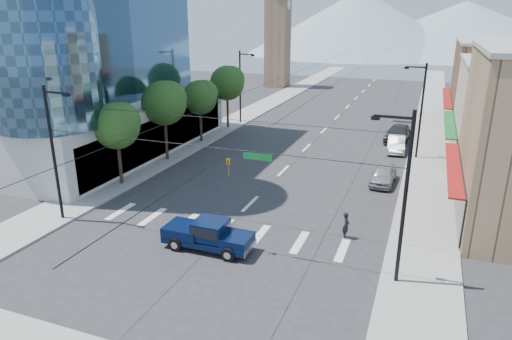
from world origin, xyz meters
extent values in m
plane|color=#28282B|center=(0.00, 0.00, 0.00)|extent=(160.00, 160.00, 0.00)
cube|color=gray|center=(-12.00, 40.00, 0.07)|extent=(4.00, 120.00, 0.15)
cube|color=gray|center=(12.00, 40.00, 0.07)|extent=(4.00, 120.00, 0.15)
cube|color=#B7B7B2|center=(-26.50, 14.00, 2.50)|extent=(29.00, 26.00, 5.00)
cube|color=brown|center=(20.00, 40.00, 5.00)|extent=(12.00, 18.00, 10.00)
cube|color=#8C6B4C|center=(-16.50, 62.00, 9.00)|extent=(4.00, 4.00, 18.00)
cone|color=gray|center=(-15.00, 150.00, 11.00)|extent=(80.00, 80.00, 22.00)
cone|color=gray|center=(20.00, 160.00, 9.00)|extent=(90.00, 90.00, 18.00)
cylinder|color=black|center=(-11.20, 6.00, 2.27)|extent=(0.28, 0.28, 4.55)
sphere|color=#224B19|center=(-11.20, 6.00, 4.88)|extent=(3.64, 3.64, 3.64)
sphere|color=#224B19|center=(-10.80, 6.30, 5.28)|extent=(2.86, 2.86, 2.86)
cylinder|color=black|center=(-11.20, 13.00, 2.55)|extent=(0.28, 0.28, 5.11)
sphere|color=#224B19|center=(-11.20, 13.00, 5.47)|extent=(4.09, 4.09, 4.09)
sphere|color=#224B19|center=(-10.80, 13.30, 5.88)|extent=(3.21, 3.21, 3.21)
cylinder|color=black|center=(-11.20, 20.00, 2.27)|extent=(0.28, 0.28, 4.55)
sphere|color=#224B19|center=(-11.20, 20.00, 4.88)|extent=(3.64, 3.64, 3.64)
sphere|color=#224B19|center=(-10.80, 20.30, 5.28)|extent=(2.86, 2.86, 2.86)
cylinder|color=black|center=(-11.20, 27.00, 2.55)|extent=(0.28, 0.28, 5.11)
sphere|color=#224B19|center=(-11.20, 27.00, 5.47)|extent=(4.09, 4.09, 4.09)
sphere|color=#224B19|center=(-10.80, 27.30, 5.88)|extent=(3.21, 3.21, 3.21)
cylinder|color=black|center=(-10.80, -1.00, 4.50)|extent=(0.20, 0.20, 9.00)
cylinder|color=black|center=(10.80, -1.00, 4.50)|extent=(0.20, 0.20, 9.00)
cylinder|color=black|center=(0.00, -1.00, 6.20)|extent=(21.60, 0.04, 0.04)
imported|color=gold|center=(1.50, -1.00, 5.15)|extent=(0.16, 0.20, 1.00)
cube|color=#0C6626|center=(3.20, -1.00, 5.95)|extent=(1.60, 0.06, 0.35)
cylinder|color=black|center=(-10.80, 30.00, 4.50)|extent=(0.20, 0.20, 9.00)
cube|color=black|center=(-9.90, 30.00, 8.60)|extent=(1.80, 0.12, 0.12)
cube|color=black|center=(-9.10, 30.00, 8.50)|extent=(0.40, 0.25, 0.18)
cylinder|color=black|center=(10.80, 22.00, 4.50)|extent=(0.20, 0.20, 9.00)
cube|color=black|center=(9.90, 22.00, 8.60)|extent=(1.80, 0.12, 0.12)
cube|color=black|center=(9.10, 22.00, 8.50)|extent=(0.40, 0.25, 0.18)
cube|color=#071335|center=(0.18, -1.15, 0.53)|extent=(5.27, 1.92, 0.34)
cube|color=#071335|center=(2.05, -1.15, 0.91)|extent=(1.53, 1.82, 0.53)
cube|color=#071335|center=(0.37, -1.15, 1.29)|extent=(1.82, 1.77, 1.05)
cube|color=black|center=(0.37, -1.15, 1.39)|extent=(1.63, 1.80, 0.57)
cube|color=#071335|center=(-1.36, -1.15, 0.96)|extent=(2.20, 1.92, 0.62)
cube|color=silver|center=(2.81, -1.15, 0.53)|extent=(0.12, 1.82, 0.34)
cube|color=silver|center=(-2.46, -1.15, 0.53)|extent=(0.12, 1.82, 0.29)
cylinder|color=black|center=(1.85, -2.06, 0.40)|extent=(0.80, 0.29, 0.80)
cylinder|color=black|center=(1.85, -0.24, 0.40)|extent=(0.80, 0.29, 0.80)
cylinder|color=black|center=(-1.50, -2.06, 0.40)|extent=(0.80, 0.29, 0.80)
cylinder|color=black|center=(-1.50, -0.24, 0.40)|extent=(0.80, 0.29, 0.80)
imported|color=black|center=(7.46, 3.08, 0.85)|extent=(0.49, 0.67, 1.71)
imported|color=#9B9B9F|center=(8.57, 13.81, 0.76)|extent=(1.99, 4.54, 1.52)
imported|color=#BABABA|center=(8.76, 23.88, 0.78)|extent=(2.00, 4.82, 1.55)
imported|color=#2B2B2D|center=(8.60, 28.18, 0.85)|extent=(2.74, 5.97, 1.69)
camera|label=1|loc=(11.32, -22.55, 13.02)|focal=32.00mm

